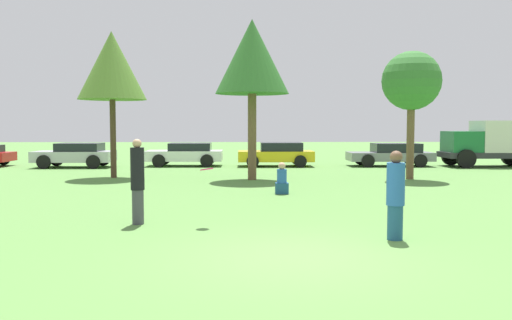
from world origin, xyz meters
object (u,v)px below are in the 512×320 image
Objects in this scene: tree_0 at (112,66)px; parked_car_white at (186,154)px; bystander_sitting at (282,181)px; parked_car_yellow at (277,154)px; person_thrower at (138,181)px; tree_1 at (252,58)px; delivery_truck_green at (495,142)px; parked_car_grey at (392,154)px; tree_2 at (412,82)px; frisbee at (207,169)px; parked_car_silver at (76,154)px; person_catcher at (396,195)px.

tree_0 is 7.86m from parked_car_white.
bystander_sitting is 0.17× the size of tree_0.
parked_car_white is 4.94m from parked_car_yellow.
person_thrower is 10.78m from tree_1.
tree_0 reaches higher than delivery_truck_green.
person_thrower reaches higher than parked_car_grey.
tree_2 is 1.17× the size of parked_car_grey.
tree_1 is 1.21× the size of delivery_truck_green.
parked_car_white is (-0.76, 16.94, -0.31)m from person_thrower.
tree_2 reaches higher than frisbee.
frisbee is (1.56, -0.19, 0.27)m from person_thrower.
parked_car_yellow is 0.90× the size of parked_car_grey.
tree_1 is 9.12m from parked_car_white.
tree_2 is at bearing 39.17° from bystander_sitting.
parked_car_yellow is at bearing 126.42° from tree_2.
person_thrower is 17.37m from parked_car_silver.
parked_car_silver is at bearing 8.06° from parked_car_white.
tree_0 is 1.17× the size of tree_2.
delivery_truck_green is at bearing 63.64° from person_thrower.
parked_car_grey is (10.40, 16.61, -0.32)m from person_thrower.
tree_0 is 12.43m from tree_2.
tree_0 reaches higher than person_catcher.
tree_0 reaches higher than person_thrower.
delivery_truck_green is at bearing 174.98° from parked_car_grey.
frisbee reaches higher than parked_car_silver.
person_thrower is 0.47× the size of parked_car_white.
person_thrower is at bearing 0.00° from person_catcher.
person_thrower is at bearing -124.88° from bystander_sitting.
person_catcher reaches higher than parked_car_yellow.
tree_0 is 0.95× the size of tree_1.
person_catcher is 0.32× the size of delivery_truck_green.
bystander_sitting is 0.20× the size of tree_2.
tree_1 reaches higher than tree_0.
bystander_sitting is 0.25× the size of parked_car_yellow.
parked_car_yellow is (4.17, 16.65, -0.31)m from person_thrower.
parked_car_grey is at bearing 178.25° from parked_car_white.
frisbee is 0.07× the size of parked_car_white.
person_catcher is 12.55m from tree_2.
tree_0 reaches higher than frisbee.
bystander_sitting is 8.08m from tree_2.
parked_car_yellow is at bearing 176.51° from parked_car_white.
frisbee is at bearing -96.70° from tree_1.
delivery_truck_green is at bearing 177.46° from parked_car_yellow.
bystander_sitting is 6.41m from tree_1.
frisbee is 0.07× the size of parked_car_grey.
person_catcher is at bearing -76.09° from bystander_sitting.
tree_2 reaches higher than parked_car_grey.
frisbee is 12.28m from tree_0.
bystander_sitting is at bearing 59.23° from parked_car_grey.
parked_car_white is at bearing -3.49° from parked_car_yellow.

